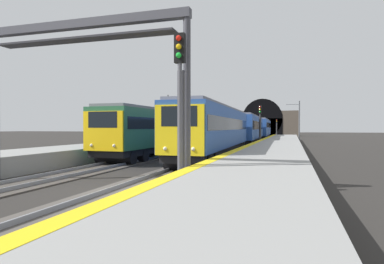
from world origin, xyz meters
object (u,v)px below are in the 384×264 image
Objects in this scene: railway_signal_mid at (260,122)px; catenary_mast_far at (299,120)px; overhead_signal_gantry at (82,59)px; railway_signal_far at (277,126)px; railway_signal_near at (180,98)px; catenary_mast_near at (168,119)px; train_adjacent_platform at (214,129)px; train_main_approaching at (248,128)px.

catenary_mast_far reaches higher than railway_signal_mid.
railway_signal_mid is 30.01m from overhead_signal_gantry.
railway_signal_far is 73.91m from overhead_signal_gantry.
railway_signal_far is at bearing -180.00° from railway_signal_near.
catenary_mast_near is (-39.40, 13.85, 1.07)m from railway_signal_far.
overhead_signal_gantry is (-73.73, 4.47, 2.61)m from railway_signal_far.
railway_signal_mid is at bearing 166.27° from catenary_mast_far.
catenary_mast_far is (14.55, -11.93, 1.41)m from train_adjacent_platform.
train_main_approaching is 5.35m from train_adjacent_platform.
catenary_mast_near is 24.21m from catenary_mast_far.
train_main_approaching is at bearing -154.23° from railway_signal_mid.
railway_signal_near is 1.29× the size of railway_signal_far.
railway_signal_mid is 0.71× the size of catenary_mast_near.
railway_signal_mid is 20.65m from catenary_mast_far.
railway_signal_near is 1.12× the size of railway_signal_mid.
railway_signal_mid reaches higher than train_main_approaching.
catenary_mast_far is (-24.08, -4.90, 1.02)m from railway_signal_far.
train_adjacent_platform is at bearing -10.31° from railway_signal_far.
train_main_approaching is at bearing 157.10° from catenary_mast_far.
train_adjacent_platform is at bearing -108.44° from train_main_approaching.
catenary_mast_near reaches higher than train_main_approaching.
railway_signal_near is 50.50m from catenary_mast_far.
train_main_approaching is at bearing -2.71° from railway_signal_far.
catenary_mast_near is at bearing -108.88° from railway_signal_mid.
train_adjacent_platform is at bearing 140.66° from catenary_mast_far.
catenary_mast_far reaches higher than overhead_signal_gantry.
train_adjacent_platform is 39.27m from railway_signal_far.
train_main_approaching is 6.33× the size of overhead_signal_gantry.
overhead_signal_gantry is at bearing -164.71° from catenary_mast_near.
railway_signal_near is at bearing 12.39° from train_adjacent_platform.
overhead_signal_gantry reaches higher than railway_signal_mid.
overhead_signal_gantry is at bearing -5.94° from train_main_approaching.
railway_signal_near is at bearing -158.37° from catenary_mast_near.
railway_signal_mid is (-5.50, -7.03, 0.85)m from train_adjacent_platform.
overhead_signal_gantry is at bearing -97.76° from railway_signal_near.
overhead_signal_gantry is at bearing 5.43° from train_adjacent_platform.
catenary_mast_near is at bearing 129.23° from catenary_mast_far.
train_main_approaching is at bearing -176.81° from railway_signal_near.
overhead_signal_gantry reaches higher than railway_signal_far.
catenary_mast_far is at bearing 11.50° from railway_signal_far.
railway_signal_near is at bearing -97.76° from overhead_signal_gantry.
overhead_signal_gantry reaches higher than train_main_approaching.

